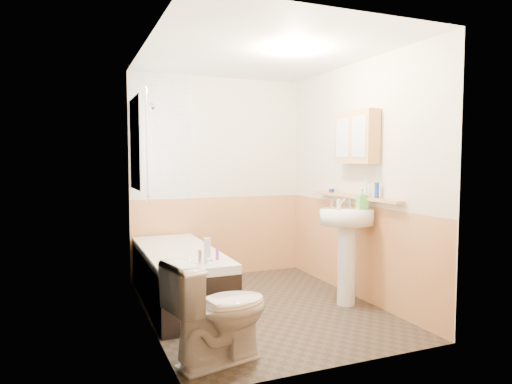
% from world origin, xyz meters
% --- Properties ---
extents(floor, '(2.80, 2.80, 0.00)m').
position_xyz_m(floor, '(0.00, 0.00, 0.00)').
color(floor, '#2C251F').
rests_on(floor, ground).
extents(ceiling, '(2.80, 2.80, 0.00)m').
position_xyz_m(ceiling, '(0.00, 0.00, 2.50)').
color(ceiling, white).
rests_on(ceiling, ground).
extents(wall_back, '(2.20, 0.02, 2.50)m').
position_xyz_m(wall_back, '(0.00, 1.41, 1.25)').
color(wall_back, beige).
rests_on(wall_back, ground).
extents(wall_front, '(2.20, 0.02, 2.50)m').
position_xyz_m(wall_front, '(0.00, -1.41, 1.25)').
color(wall_front, beige).
rests_on(wall_front, ground).
extents(wall_left, '(0.02, 2.80, 2.50)m').
position_xyz_m(wall_left, '(-1.11, 0.00, 1.25)').
color(wall_left, beige).
rests_on(wall_left, ground).
extents(wall_right, '(0.02, 2.80, 2.50)m').
position_xyz_m(wall_right, '(1.11, 0.00, 1.25)').
color(wall_right, beige).
rests_on(wall_right, ground).
extents(wainscot_right, '(0.01, 2.80, 1.00)m').
position_xyz_m(wainscot_right, '(1.09, 0.00, 0.50)').
color(wainscot_right, tan).
rests_on(wainscot_right, wall_right).
extents(wainscot_front, '(2.20, 0.01, 1.00)m').
position_xyz_m(wainscot_front, '(0.00, -1.39, 0.50)').
color(wainscot_front, tan).
rests_on(wainscot_front, wall_front).
extents(wainscot_back, '(2.20, 0.01, 1.00)m').
position_xyz_m(wainscot_back, '(0.00, 1.39, 0.50)').
color(wainscot_back, tan).
rests_on(wainscot_back, wall_back).
extents(tile_cladding_left, '(0.01, 2.80, 2.50)m').
position_xyz_m(tile_cladding_left, '(-1.09, 0.00, 1.25)').
color(tile_cladding_left, white).
rests_on(tile_cladding_left, wall_left).
extents(tile_return_back, '(0.75, 0.01, 1.50)m').
position_xyz_m(tile_return_back, '(-0.73, 1.39, 1.75)').
color(tile_return_back, white).
rests_on(tile_return_back, wall_back).
extents(window, '(0.03, 0.79, 0.99)m').
position_xyz_m(window, '(-1.06, 0.95, 1.65)').
color(window, white).
rests_on(window, wall_left).
extents(bathtub, '(0.70, 1.82, 0.71)m').
position_xyz_m(bathtub, '(-0.73, 0.45, 0.29)').
color(bathtub, black).
rests_on(bathtub, floor).
extents(shower_riser, '(0.10, 0.07, 1.10)m').
position_xyz_m(shower_riser, '(-1.04, 0.35, 1.72)').
color(shower_riser, silver).
rests_on(shower_riser, wall_left).
extents(toilet, '(0.85, 0.60, 0.76)m').
position_xyz_m(toilet, '(-0.76, -1.00, 0.38)').
color(toilet, white).
rests_on(toilet, floor).
extents(sink, '(0.57, 0.46, 1.10)m').
position_xyz_m(sink, '(0.84, -0.23, 0.70)').
color(sink, white).
rests_on(sink, floor).
extents(pine_shelf, '(0.10, 1.47, 0.03)m').
position_xyz_m(pine_shelf, '(1.04, -0.05, 1.09)').
color(pine_shelf, tan).
rests_on(pine_shelf, wall_right).
extents(medicine_cabinet, '(0.15, 0.60, 0.54)m').
position_xyz_m(medicine_cabinet, '(1.01, -0.12, 1.71)').
color(medicine_cabinet, tan).
rests_on(medicine_cabinet, wall_right).
extents(foam_can, '(0.06, 0.06, 0.15)m').
position_xyz_m(foam_can, '(1.04, -0.43, 1.18)').
color(foam_can, '#19339E').
rests_on(foam_can, pine_shelf).
extents(green_bottle, '(0.05, 0.05, 0.24)m').
position_xyz_m(green_bottle, '(1.04, -0.25, 1.22)').
color(green_bottle, silver).
rests_on(green_bottle, pine_shelf).
extents(black_jar, '(0.08, 0.08, 0.04)m').
position_xyz_m(black_jar, '(1.04, 0.40, 1.12)').
color(black_jar, navy).
rests_on(black_jar, pine_shelf).
extents(soap_bottle, '(0.13, 0.22, 0.10)m').
position_xyz_m(soap_bottle, '(0.97, -0.29, 1.03)').
color(soap_bottle, '#59C647').
rests_on(soap_bottle, sink).
extents(clear_bottle, '(0.05, 0.05, 0.11)m').
position_xyz_m(clear_bottle, '(0.70, -0.29, 1.03)').
color(clear_bottle, silver).
rests_on(clear_bottle, sink).
extents(blue_gel, '(0.07, 0.05, 0.22)m').
position_xyz_m(blue_gel, '(-0.63, -0.26, 0.68)').
color(blue_gel, silver).
rests_on(blue_gel, bathtub).
extents(cream_jar, '(0.07, 0.07, 0.04)m').
position_xyz_m(cream_jar, '(-0.95, -0.33, 0.59)').
color(cream_jar, purple).
rests_on(cream_jar, bathtub).
extents(orange_bottle, '(0.03, 0.03, 0.09)m').
position_xyz_m(orange_bottle, '(-0.51, -0.17, 0.61)').
color(orange_bottle, purple).
rests_on(orange_bottle, bathtub).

